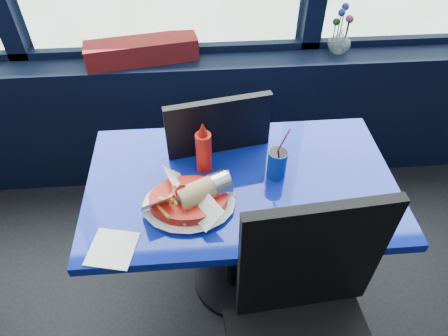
# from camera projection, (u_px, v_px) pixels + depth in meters

# --- Properties ---
(window_sill) EXTENTS (5.00, 0.26, 0.80)m
(window_sill) POSITION_uv_depth(u_px,v_px,m) (174.00, 119.00, 2.40)
(window_sill) COLOR black
(window_sill) RESTS_ON ground
(near_table) EXTENTS (1.20, 0.70, 0.75)m
(near_table) POSITION_uv_depth(u_px,v_px,m) (240.00, 210.00, 1.68)
(near_table) COLOR black
(near_table) RESTS_ON ground
(chair_near_front) EXTENTS (0.52, 0.52, 1.07)m
(chair_near_front) POSITION_uv_depth(u_px,v_px,m) (308.00, 330.00, 1.28)
(chair_near_front) COLOR black
(chair_near_front) RESTS_ON ground
(chair_near_back) EXTENTS (0.52, 0.53, 1.00)m
(chair_near_back) POSITION_uv_depth(u_px,v_px,m) (222.00, 159.00, 1.90)
(chair_near_back) COLOR black
(chair_near_back) RESTS_ON ground
(planter_box) EXTENTS (0.59, 0.24, 0.11)m
(planter_box) POSITION_uv_depth(u_px,v_px,m) (142.00, 51.00, 2.07)
(planter_box) COLOR maroon
(planter_box) RESTS_ON window_sill
(flower_vase) EXTENTS (0.16, 0.16, 0.26)m
(flower_vase) POSITION_uv_depth(u_px,v_px,m) (340.00, 38.00, 2.12)
(flower_vase) COLOR silver
(flower_vase) RESTS_ON window_sill
(food_basket) EXTENTS (0.31, 0.29, 0.11)m
(food_basket) POSITION_uv_depth(u_px,v_px,m) (190.00, 199.00, 1.44)
(food_basket) COLOR #B4150C
(food_basket) RESTS_ON near_table
(ketchup_bottle) EXTENTS (0.06, 0.06, 0.23)m
(ketchup_bottle) POSITION_uv_depth(u_px,v_px,m) (204.00, 149.00, 1.53)
(ketchup_bottle) COLOR #B4150C
(ketchup_bottle) RESTS_ON near_table
(soda_cup) EXTENTS (0.08, 0.08, 0.25)m
(soda_cup) POSITION_uv_depth(u_px,v_px,m) (277.00, 163.00, 1.54)
(soda_cup) COLOR #0E339C
(soda_cup) RESTS_ON near_table
(napkin) EXTENTS (0.18, 0.18, 0.00)m
(napkin) POSITION_uv_depth(u_px,v_px,m) (112.00, 249.00, 1.33)
(napkin) COLOR white
(napkin) RESTS_ON near_table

